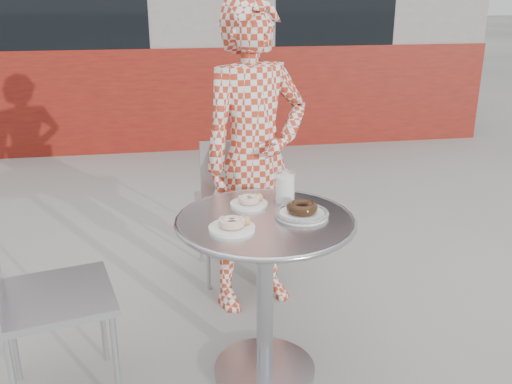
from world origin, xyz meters
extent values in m
plane|color=#A4A29C|center=(0.00, 0.00, 0.00)|extent=(60.00, 60.00, 0.00)
cube|color=maroon|center=(0.00, 3.68, 0.50)|extent=(6.02, 0.20, 1.00)
cylinder|color=silver|center=(0.03, 0.01, 0.01)|extent=(0.43, 0.43, 0.03)
cylinder|color=silver|center=(0.03, 0.01, 0.35)|extent=(0.07, 0.07, 0.68)
cylinder|color=silver|center=(0.03, 0.01, 0.70)|extent=(0.68, 0.68, 0.02)
torus|color=silver|center=(0.03, 0.01, 0.70)|extent=(0.70, 0.70, 0.02)
cube|color=#B0B3B8|center=(0.03, 0.93, 0.42)|extent=(0.41, 0.41, 0.03)
cube|color=#B0B3B8|center=(0.03, 0.75, 0.63)|extent=(0.39, 0.04, 0.39)
cube|color=#B0B3B8|center=(-0.77, 0.00, 0.44)|extent=(0.50, 0.50, 0.03)
imported|color=#B4341B|center=(0.09, 0.62, 0.76)|extent=(0.65, 0.53, 1.52)
cylinder|color=white|center=(-0.01, 0.16, 0.71)|extent=(0.15, 0.15, 0.01)
torus|color=#B67146|center=(-0.01, 0.16, 0.73)|extent=(0.09, 0.09, 0.03)
sphere|color=#B77A3F|center=(0.04, 0.18, 0.73)|extent=(0.03, 0.03, 0.03)
cylinder|color=white|center=(-0.11, -0.07, 0.71)|extent=(0.17, 0.17, 0.01)
torus|color=#B67146|center=(-0.11, -0.07, 0.74)|extent=(0.10, 0.10, 0.03)
sphere|color=#B77A3F|center=(-0.05, -0.06, 0.74)|extent=(0.03, 0.03, 0.03)
cylinder|color=white|center=(0.18, 0.01, 0.71)|extent=(0.20, 0.20, 0.01)
torus|color=black|center=(0.18, 0.01, 0.74)|extent=(0.12, 0.12, 0.04)
torus|color=black|center=(0.18, 0.01, 0.72)|extent=(0.21, 0.21, 0.02)
cylinder|color=white|center=(0.15, 0.18, 0.76)|extent=(0.08, 0.08, 0.11)
cylinder|color=white|center=(0.15, 0.18, 0.77)|extent=(0.08, 0.08, 0.13)
camera|label=1|loc=(-0.34, -1.98, 1.54)|focal=40.00mm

